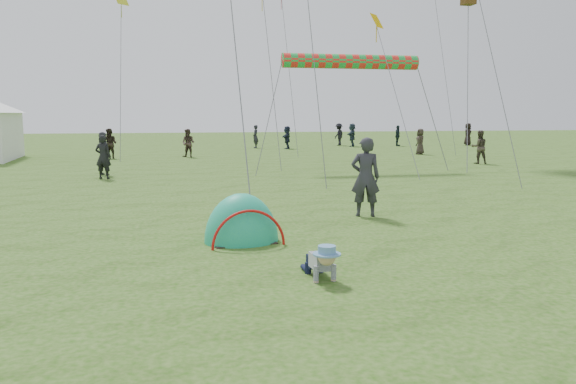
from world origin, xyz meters
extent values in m
plane|color=#1E4E0A|center=(0.00, 0.00, 0.00)|extent=(140.00, 140.00, 0.00)
ellipsoid|color=teal|center=(-1.79, 3.27, 0.00)|extent=(1.63, 1.40, 1.91)
imported|color=#2B2A32|center=(1.52, 5.38, 0.97)|extent=(0.80, 0.62, 1.94)
imported|color=black|center=(-5.80, 16.51, 0.88)|extent=(0.76, 0.75, 1.77)
imported|color=black|center=(-6.43, 25.41, 0.84)|extent=(1.02, 0.93, 1.69)
imported|color=black|center=(14.29, 33.77, 0.81)|extent=(0.88, 1.00, 1.62)
imported|color=black|center=(10.07, 35.61, 0.88)|extent=(1.26, 1.27, 1.76)
imported|color=#312923|center=(12.07, 24.92, 0.80)|extent=(0.52, 0.79, 1.60)
imported|color=#1A2233|center=(5.14, 32.17, 0.82)|extent=(1.02, 1.59, 1.64)
imported|color=#212129|center=(3.03, 33.49, 0.85)|extent=(0.49, 0.67, 1.69)
imported|color=#3E352C|center=(12.12, 18.17, 0.84)|extent=(0.94, 0.80, 1.68)
imported|color=black|center=(20.25, 33.67, 0.89)|extent=(0.81, 1.00, 1.77)
imported|color=#253341|center=(10.61, 33.91, 0.89)|extent=(1.23, 1.71, 1.78)
imported|color=black|center=(-5.67, 15.09, 0.85)|extent=(0.71, 0.57, 1.70)
imported|color=#402F2B|center=(-2.10, 25.53, 0.82)|extent=(1.00, 0.94, 1.64)
cylinder|color=red|center=(4.85, 16.85, 4.80)|extent=(6.23, 0.64, 0.64)
plane|color=#E9B000|center=(6.17, 17.22, 6.66)|extent=(0.80, 0.80, 0.66)
camera|label=1|loc=(-3.11, -7.53, 2.49)|focal=35.00mm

